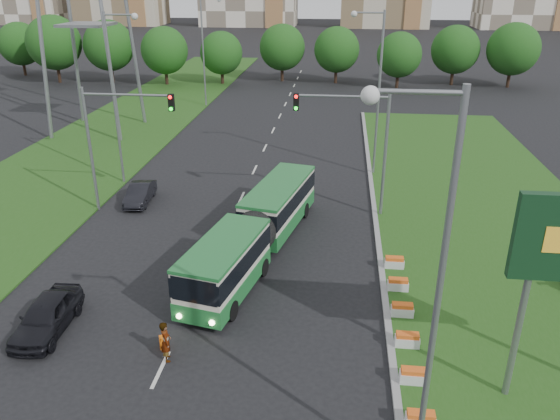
# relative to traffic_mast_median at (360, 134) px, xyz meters

# --- Properties ---
(ground) EXTENTS (360.00, 360.00, 0.00)m
(ground) POSITION_rel_traffic_mast_median_xyz_m (-4.78, -10.00, -5.35)
(ground) COLOR black
(ground) RESTS_ON ground
(grass_median) EXTENTS (14.00, 60.00, 0.15)m
(grass_median) POSITION_rel_traffic_mast_median_xyz_m (8.22, -2.00, -5.27)
(grass_median) COLOR #224D16
(grass_median) RESTS_ON ground
(median_kerb) EXTENTS (0.30, 60.00, 0.18)m
(median_kerb) POSITION_rel_traffic_mast_median_xyz_m (1.27, -2.00, -5.26)
(median_kerb) COLOR gray
(median_kerb) RESTS_ON ground
(left_verge) EXTENTS (12.00, 110.00, 0.10)m
(left_verge) POSITION_rel_traffic_mast_median_xyz_m (-22.78, 15.00, -5.30)
(left_verge) COLOR #224D16
(left_verge) RESTS_ON ground
(lane_markings) EXTENTS (0.20, 100.00, 0.01)m
(lane_markings) POSITION_rel_traffic_mast_median_xyz_m (-7.78, 10.00, -5.35)
(lane_markings) COLOR silver
(lane_markings) RESTS_ON ground
(flower_planters) EXTENTS (1.10, 11.50, 0.60)m
(flower_planters) POSITION_rel_traffic_mast_median_xyz_m (1.92, -12.50, -4.90)
(flower_planters) COLOR silver
(flower_planters) RESTS_ON grass_median
(traffic_mast_median) EXTENTS (5.76, 0.32, 8.00)m
(traffic_mast_median) POSITION_rel_traffic_mast_median_xyz_m (0.00, 0.00, 0.00)
(traffic_mast_median) COLOR gray
(traffic_mast_median) RESTS_ON ground
(traffic_mast_left) EXTENTS (5.76, 0.32, 8.00)m
(traffic_mast_left) POSITION_rel_traffic_mast_median_xyz_m (-15.16, -1.00, 0.00)
(traffic_mast_left) COLOR gray
(traffic_mast_left) RESTS_ON ground
(street_lamps) EXTENTS (36.00, 60.00, 12.00)m
(street_lamps) POSITION_rel_traffic_mast_median_xyz_m (-7.78, 0.00, 0.65)
(street_lamps) COLOR gray
(street_lamps) RESTS_ON ground
(tree_line) EXTENTS (120.00, 8.00, 9.00)m
(tree_line) POSITION_rel_traffic_mast_median_xyz_m (5.22, 45.00, -0.85)
(tree_line) COLOR #164512
(tree_line) RESTS_ON ground
(articulated_bus) EXTENTS (2.35, 15.08, 2.48)m
(articulated_bus) POSITION_rel_traffic_mast_median_xyz_m (-5.56, -6.09, -3.83)
(articulated_bus) COLOR beige
(articulated_bus) RESTS_ON ground
(car_left_near) EXTENTS (1.96, 4.50, 1.51)m
(car_left_near) POSITION_rel_traffic_mast_median_xyz_m (-13.38, -14.03, -4.59)
(car_left_near) COLOR black
(car_left_near) RESTS_ON ground
(car_left_far) EXTENTS (1.70, 4.05, 1.30)m
(car_left_far) POSITION_rel_traffic_mast_median_xyz_m (-14.42, 0.42, -4.70)
(car_left_far) COLOR black
(car_left_far) RESTS_ON ground
(pedestrian) EXTENTS (0.64, 0.76, 1.76)m
(pedestrian) POSITION_rel_traffic_mast_median_xyz_m (-7.69, -15.37, -4.47)
(pedestrian) COLOR gray
(pedestrian) RESTS_ON ground
(shopping_trolley) EXTENTS (0.33, 0.34, 0.56)m
(shopping_trolley) POSITION_rel_traffic_mast_median_xyz_m (-8.06, -14.66, -5.07)
(shopping_trolley) COLOR orange
(shopping_trolley) RESTS_ON ground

